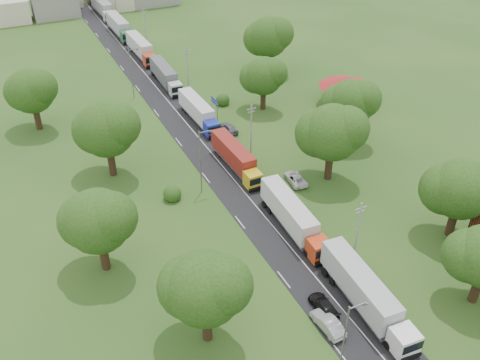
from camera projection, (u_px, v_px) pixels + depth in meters
ground at (285, 241)px, 68.77m from camera, size 260.00×260.00×0.00m
road at (222, 166)px, 83.74m from camera, size 8.00×200.00×0.04m
info_sign at (214, 104)px, 95.15m from camera, size 0.12×3.10×4.10m
pole_1 at (357, 233)px, 62.88m from camera, size 1.60×0.24×9.00m
pole_2 at (251, 130)px, 83.84m from camera, size 1.60×0.24×9.00m
pole_3 at (188, 68)px, 104.79m from camera, size 1.60×0.24×9.00m
pole_4 at (145, 27)px, 125.74m from camera, size 1.60×0.24×9.00m
lamp_0 at (345, 340)px, 48.79m from camera, size 2.03×0.22×10.00m
lamp_1 at (201, 159)px, 74.99m from camera, size 2.03×0.22×10.00m
lamp_2 at (132, 71)px, 101.18m from camera, size 2.03×0.22×10.00m
tree_3 at (460, 188)px, 66.01m from camera, size 8.80×8.80×11.07m
tree_4 at (332, 132)px, 76.64m from camera, size 9.60×9.60×12.05m
tree_5 at (351, 102)px, 86.18m from camera, size 8.80×8.80×11.07m
tree_6 at (263, 76)px, 96.74m from camera, size 8.00×8.00×10.10m
tree_7 at (268, 37)px, 110.50m from camera, size 9.60×9.60×12.05m
tree_10 at (204, 287)px, 52.00m from camera, size 8.80×8.80×11.07m
tree_11 at (97, 220)px, 60.73m from camera, size 8.80×8.80×11.07m
tree_12 at (106, 129)px, 77.50m from camera, size 9.60×9.60×12.05m
tree_13 at (31, 90)px, 89.95m from camera, size 8.80×8.80×11.07m
house_cream at (347, 87)px, 99.91m from camera, size 10.08×10.08×5.80m
truck_0 at (365, 293)px, 58.13m from camera, size 3.38×15.46×4.27m
truck_1 at (293, 216)px, 69.53m from camera, size 3.16×14.99×4.14m
truck_2 at (236, 157)px, 82.07m from camera, size 2.65×13.79×3.82m
truck_3 at (198, 111)px, 94.96m from camera, size 2.62×14.08×3.90m
truck_4 at (165, 75)px, 108.36m from camera, size 2.73×14.18×3.93m
truck_5 at (141, 48)px, 121.00m from camera, size 2.80×14.96×4.14m
truck_6 at (119, 26)px, 133.57m from camera, size 2.86×15.40×4.26m
truck_7 at (103, 8)px, 146.87m from camera, size 3.34×15.16×4.19m
car_lane_mid at (328, 323)px, 56.54m from camera, size 1.86×4.69×1.52m
car_lane_rear at (324, 306)px, 58.71m from camera, size 2.03×4.66×1.33m
car_verge_near at (295, 179)px, 79.56m from camera, size 2.72×5.04×1.34m
car_verge_far at (229, 128)px, 92.56m from camera, size 2.19×4.53×1.49m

